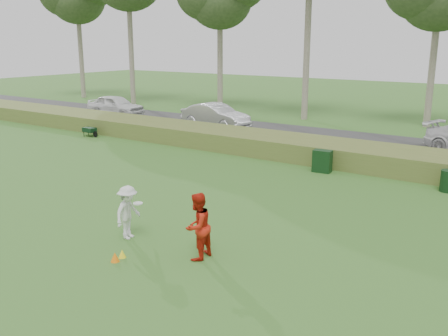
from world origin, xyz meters
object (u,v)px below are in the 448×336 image
Objects in this scene: car_mid at (215,116)px; utility_cabinet at (322,161)px; player_white at (128,212)px; car_left at (116,105)px; cone_orange at (115,257)px; player_red at (197,226)px; cone_yellow at (122,254)px; trash_bin at (448,181)px.

utility_cabinet is at bearing -116.09° from car_mid.
player_white is 23.92m from car_left.
cone_orange is (0.82, -1.34, -0.65)m from player_white.
cone_yellow is at bearing -58.13° from player_red.
car_mid is (-9.96, 6.20, 0.35)m from utility_cabinet.
player_white is 0.88× the size of player_red.
trash_bin is 24.92m from car_left.
trash_bin is (5.02, -0.03, -0.07)m from utility_cabinet.
cone_yellow is 0.27× the size of trash_bin.
player_red is at bearing -133.47° from car_left.
player_white is 7.08× the size of cone_yellow.
cone_orange is at bearing -157.31° from player_white.
car_left is (-18.29, 17.38, 0.71)m from cone_yellow.
utility_cabinet is (0.78, 11.03, 0.37)m from cone_yellow.
cone_orange is 25.45m from car_left.
trash_bin is 16.23m from car_mid.
utility_cabinet reaches higher than trash_bin.
car_mid is at bearing 157.43° from trash_bin.
player_red is 19.46m from car_mid.
car_mid is at bearing 18.45° from player_white.
cone_orange reaches higher than cone_yellow.
car_left is at bearing 94.88° from car_mid.
cone_orange is at bearing -99.23° from utility_cabinet.
car_mid is at bearing 117.73° from cone_orange.
cone_orange is at bearing -138.15° from car_left.
car_mid reaches higher than player_white.
trash_bin is at bearing 156.31° from player_red.
car_left is at bearing 136.46° from cone_yellow.
car_mid reaches higher than cone_orange.
utility_cabinet reaches higher than cone_orange.
utility_cabinet is (1.58, 9.97, -0.30)m from player_white.
utility_cabinet is at bearing -17.93° from player_white.
trash_bin is (5.78, 11.28, 0.28)m from cone_orange.
car_left is at bearing 165.18° from trash_bin.
player_red is 8.09× the size of cone_yellow.
cone_orange is 0.05× the size of car_mid.
player_white is 0.33× the size of car_mid.
cone_yellow is at bearing -151.93° from player_white.
cone_yellow is at bearing 94.95° from cone_orange.
car_mid reaches higher than cone_yellow.
player_red reaches higher than car_mid.
trash_bin is at bearing -106.76° from car_mid.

